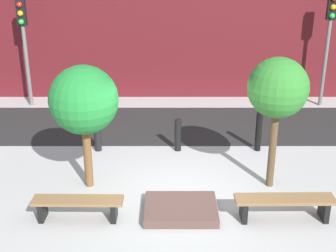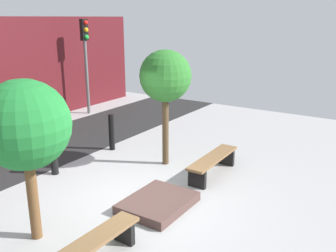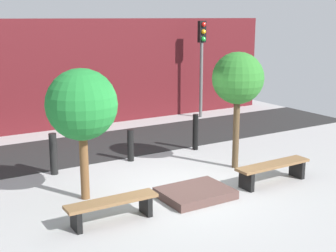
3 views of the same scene
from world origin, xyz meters
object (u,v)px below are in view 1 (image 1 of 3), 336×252
object	(u,v)px
bollard_left	(177,135)
bollard_center	(257,132)
traffic_light_mid_west	(328,30)
tree_behind_left_bench	(83,101)
bench_right	(283,203)
traffic_light_west	(22,34)
bench_left	(77,205)
tree_behind_right_bench	(277,89)
bollard_far_left	(96,132)
planter_bed	(180,209)

from	to	relation	value
bollard_left	bollard_center	distance (m)	2.07
traffic_light_mid_west	bollard_left	bearing A→B (deg)	-143.32
tree_behind_left_bench	bollard_left	distance (m)	3.16
bench_right	traffic_light_west	distance (m)	9.80
tree_behind_left_bench	traffic_light_mid_west	bearing A→B (deg)	38.65
bench_left	tree_behind_right_bench	size ratio (longest dim) A/B	0.61
bench_right	traffic_light_mid_west	distance (m)	7.62
bollard_center	tree_behind_left_bench	bearing A→B (deg)	-155.39
bench_left	traffic_light_mid_west	world-z (taller)	traffic_light_mid_west
bollard_far_left	bollard_left	xyz separation A→B (m)	(2.07, 0.00, -0.08)
bench_left	bollard_center	size ratio (longest dim) A/B	1.71
bench_left	planter_bed	world-z (taller)	bench_left
bench_left	bollard_far_left	world-z (taller)	bollard_far_left
traffic_light_west	bench_right	bearing A→B (deg)	-44.95
tree_behind_left_bench	bollard_far_left	distance (m)	2.39
traffic_light_west	tree_behind_left_bench	bearing A→B (deg)	-62.96
traffic_light_west	bench_left	bearing A→B (deg)	-67.76
bench_left	bollard_far_left	size ratio (longest dim) A/B	1.74
tree_behind_right_bench	bollard_left	bearing A→B (deg)	137.05
bollard_center	traffic_light_mid_west	size ratio (longest dim) A/B	0.29
bench_left	planter_bed	distance (m)	2.03
tree_behind_left_bench	bollard_left	xyz separation A→B (m)	(2.01, 1.87, -1.56)
bollard_far_left	bollard_center	xyz separation A→B (m)	(4.14, 0.00, 0.01)
tree_behind_right_bench	tree_behind_left_bench	bearing A→B (deg)	180.00
tree_behind_left_bench	bollard_far_left	world-z (taller)	tree_behind_left_bench
bench_left	planter_bed	size ratio (longest dim) A/B	1.22
bench_right	bollard_left	xyz separation A→B (m)	(-2.01, 3.22, 0.08)
tree_behind_right_bench	traffic_light_west	size ratio (longest dim) A/B	0.86
traffic_light_west	traffic_light_mid_west	bearing A→B (deg)	0.00
tree_behind_left_bench	bollard_center	bearing A→B (deg)	24.61
bench_left	tree_behind_right_bench	bearing A→B (deg)	19.26
bollard_center	traffic_light_mid_west	world-z (taller)	traffic_light_mid_west
bench_left	bench_right	distance (m)	4.02
bollard_left	tree_behind_right_bench	bearing A→B (deg)	-42.95
bollard_far_left	bollard_center	distance (m)	4.14
bollard_far_left	traffic_light_mid_west	world-z (taller)	traffic_light_mid_west
bench_right	traffic_light_mid_west	bearing A→B (deg)	67.05
bollard_center	traffic_light_west	world-z (taller)	traffic_light_west
tree_behind_left_bench	bollard_center	xyz separation A→B (m)	(4.08, 1.87, -1.47)
tree_behind_right_bench	bench_left	bearing A→B (deg)	-161.45
bench_right	bollard_far_left	bearing A→B (deg)	141.03
bollard_far_left	traffic_light_west	bearing A→B (deg)	127.26
bench_right	bollard_left	distance (m)	3.79
tree_behind_right_bench	bollard_far_left	world-z (taller)	tree_behind_right_bench
bench_left	traffic_light_west	world-z (taller)	traffic_light_west
tree_behind_right_bench	bollard_far_left	bearing A→B (deg)	155.39
tree_behind_right_bench	traffic_light_mid_west	distance (m)	6.10
tree_behind_left_bench	bollard_left	world-z (taller)	tree_behind_left_bench
bench_right	bollard_center	bearing A→B (deg)	88.15
bollard_left	planter_bed	bearing A→B (deg)	-90.00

